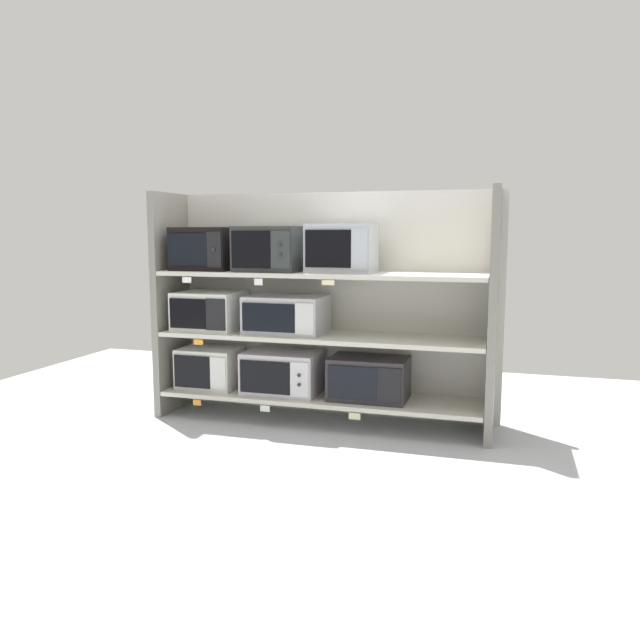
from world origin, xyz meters
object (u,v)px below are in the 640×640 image
Objects in this scene: microwave_5 at (207,249)px; microwave_6 at (271,249)px; microwave_3 at (210,311)px; microwave_7 at (342,248)px; microwave_4 at (287,314)px; microwave_0 at (210,368)px; microwave_1 at (283,372)px; microwave_2 at (369,378)px.

microwave_5 is 0.49m from microwave_6.
microwave_3 is 1.02× the size of microwave_7.
microwave_7 reaches higher than microwave_3.
microwave_7 is (0.40, -0.00, 0.46)m from microwave_4.
microwave_1 is at bearing 0.01° from microwave_0.
microwave_6 reaches higher than microwave_0.
microwave_6 is 0.50m from microwave_7.
microwave_5 is (-1.19, 0.00, 0.87)m from microwave_2.
microwave_2 is 1.25m from microwave_3.
microwave_0 is at bearing -179.99° from microwave_1.
microwave_5 is at bearing 162.85° from microwave_0.
microwave_6 reaches higher than microwave_2.
microwave_7 is at bearing 0.01° from microwave_0.
microwave_3 is at bearing 0.89° from microwave_0.
microwave_4 is 1.27× the size of microwave_5.
microwave_7 reaches higher than microwave_6.
microwave_0 is 0.81× the size of microwave_2.
microwave_2 is 0.97× the size of microwave_4.
microwave_0 is 0.81× the size of microwave_1.
microwave_3 is at bearing 179.99° from microwave_1.
microwave_7 is at bearing -0.01° from microwave_4.
microwave_2 is at bearing 0.01° from microwave_6.
microwave_6 reaches higher than microwave_3.
microwave_1 is 0.70m from microwave_3.
microwave_2 is at bearing 0.00° from microwave_0.
microwave_1 is 1.01× the size of microwave_2.
microwave_7 is at bearing 0.01° from microwave_1.
microwave_5 is 0.96× the size of microwave_7.
microwave_3 is (-1.18, 0.00, 0.42)m from microwave_2.
microwave_3 is at bearing 179.98° from microwave_6.
microwave_2 is 1.47m from microwave_5.
microwave_3 is 0.44m from microwave_5.
microwave_5 is (-0.60, 0.00, 0.45)m from microwave_4.
microwave_5 is at bearing 179.99° from microwave_1.
microwave_2 is 1.23× the size of microwave_5.
microwave_7 is (1.00, -0.00, 0.01)m from microwave_5.
microwave_4 reaches higher than microwave_1.
microwave_5 is 0.96× the size of microwave_6.
microwave_4 is at bearing 179.99° from microwave_2.
microwave_1 is (0.57, 0.00, 0.00)m from microwave_0.
microwave_3 is 1.09m from microwave_7.
microwave_3 is 1.06× the size of microwave_5.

